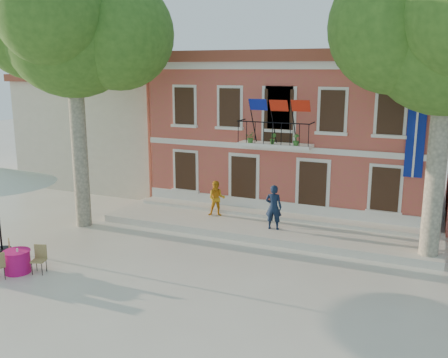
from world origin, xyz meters
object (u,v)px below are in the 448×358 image
at_px(plane_tree_west, 72,29).
at_px(pedestrian_navy, 274,207).
at_px(pedestrian_orange, 217,198).
at_px(cafe_table_1, 17,260).

xyz_separation_m(plane_tree_west, pedestrian_navy, (8.03, 1.96, -7.06)).
relative_size(pedestrian_navy, pedestrian_orange, 1.17).
bearing_deg(pedestrian_navy, plane_tree_west, 6.66).
height_order(pedestrian_orange, cafe_table_1, pedestrian_orange).
bearing_deg(plane_tree_west, pedestrian_orange, 27.94).
height_order(plane_tree_west, pedestrian_navy, plane_tree_west).
bearing_deg(plane_tree_west, pedestrian_navy, 13.70).
distance_m(pedestrian_navy, cafe_table_1, 9.73).
distance_m(plane_tree_west, pedestrian_navy, 10.87).
bearing_deg(pedestrian_orange, cafe_table_1, -135.88).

